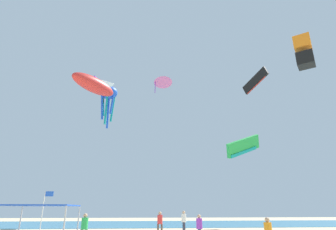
{
  "coord_description": "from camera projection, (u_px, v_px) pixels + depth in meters",
  "views": [
    {
      "loc": [
        -1.28,
        -15.86,
        1.96
      ],
      "look_at": [
        0.94,
        7.07,
        10.04
      ],
      "focal_mm": 28.81,
      "sensor_mm": 36.0,
      "label": 1
    }
  ],
  "objects": [
    {
      "name": "ocean_strip",
      "position": [
        149.0,
        224.0,
        38.5
      ],
      "size": [
        110.0,
        19.59,
        0.03
      ],
      "primitive_type": "cube",
      "color": "teal",
      "rests_on": "ground"
    },
    {
      "name": "banner_flag",
      "position": [
        44.0,
        210.0,
        18.84
      ],
      "size": [
        0.61,
        0.06,
        3.18
      ],
      "color": "silver",
      "rests_on": "ground"
    },
    {
      "name": "kite_inflatable_red",
      "position": [
        94.0,
        85.0,
        31.51
      ],
      "size": [
        5.3,
        6.01,
        2.26
      ],
      "rotation": [
        0.0,
        0.0,
        4.05
      ],
      "color": "red"
    },
    {
      "name": "person_near_tent",
      "position": [
        160.0,
        221.0,
        22.32
      ],
      "size": [
        0.47,
        0.43,
        1.79
      ],
      "rotation": [
        0.0,
        0.0,
        3.34
      ],
      "color": "brown",
      "rests_on": "ground"
    },
    {
      "name": "person_central",
      "position": [
        199.0,
        225.0,
        17.67
      ],
      "size": [
        0.39,
        0.44,
        1.65
      ],
      "rotation": [
        0.0,
        0.0,
        4.68
      ],
      "color": "#33384C",
      "rests_on": "ground"
    },
    {
      "name": "canopy_tent",
      "position": [
        42.0,
        207.0,
        13.06
      ],
      "size": [
        3.02,
        2.85,
        2.17
      ],
      "color": "#B2B2B7",
      "rests_on": "ground"
    },
    {
      "name": "kite_octopus_blue",
      "position": [
        108.0,
        95.0,
        43.33
      ],
      "size": [
        3.94,
        3.94,
        6.73
      ],
      "rotation": [
        0.0,
        0.0,
        5.71
      ],
      "color": "blue"
    },
    {
      "name": "kite_diamond_white",
      "position": [
        105.0,
        86.0,
        38.5
      ],
      "size": [
        2.64,
        2.63,
        2.82
      ],
      "rotation": [
        0.0,
        0.0,
        3.73
      ],
      "color": "white"
    },
    {
      "name": "kite_parafoil_green",
      "position": [
        243.0,
        146.0,
        35.04
      ],
      "size": [
        5.5,
        3.46,
        3.75
      ],
      "rotation": [
        0.0,
        0.0,
        3.58
      ],
      "color": "green"
    },
    {
      "name": "person_leftmost",
      "position": [
        184.0,
        219.0,
        24.87
      ],
      "size": [
        0.44,
        0.46,
        1.83
      ],
      "rotation": [
        0.0,
        0.0,
        4.26
      ],
      "color": "#33384C",
      "rests_on": "ground"
    },
    {
      "name": "kite_box_orange",
      "position": [
        304.0,
        52.0,
        25.29
      ],
      "size": [
        2.06,
        2.06,
        3.1
      ],
      "rotation": [
        0.0,
        0.0,
        2.48
      ],
      "color": "orange"
    },
    {
      "name": "kite_delta_pink",
      "position": [
        163.0,
        81.0,
        47.52
      ],
      "size": [
        3.43,
        3.46,
        3.0
      ],
      "rotation": [
        0.0,
        0.0,
        0.07
      ],
      "color": "pink"
    },
    {
      "name": "kite_parafoil_black",
      "position": [
        255.0,
        81.0,
        27.9
      ],
      "size": [
        1.67,
        3.15,
        2.06
      ],
      "rotation": [
        0.0,
        0.0,
        2.0
      ],
      "color": "black"
    },
    {
      "name": "person_far_shore",
      "position": [
        84.0,
        225.0,
        16.76
      ],
      "size": [
        0.42,
        0.41,
        1.73
      ],
      "rotation": [
        0.0,
        0.0,
        0.52
      ],
      "color": "brown",
      "rests_on": "ground"
    }
  ]
}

